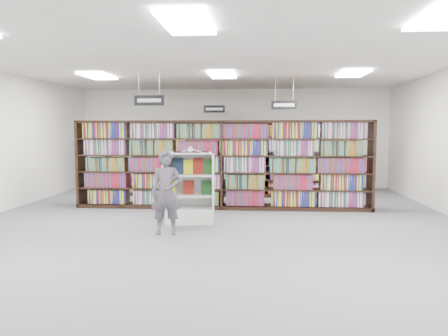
# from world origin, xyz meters

# --- Properties ---
(floor) EXTENTS (12.00, 12.00, 0.00)m
(floor) POSITION_xyz_m (0.00, 0.00, 0.00)
(floor) COLOR #5A5B60
(floor) RESTS_ON ground
(ceiling) EXTENTS (10.00, 12.00, 0.10)m
(ceiling) POSITION_xyz_m (0.00, 0.00, 3.20)
(ceiling) COLOR silver
(ceiling) RESTS_ON wall_back
(wall_back) EXTENTS (10.00, 0.10, 3.20)m
(wall_back) POSITION_xyz_m (0.00, 6.00, 1.60)
(wall_back) COLOR white
(wall_back) RESTS_ON ground
(wall_front) EXTENTS (10.00, 0.10, 3.20)m
(wall_front) POSITION_xyz_m (0.00, -6.00, 1.60)
(wall_front) COLOR white
(wall_front) RESTS_ON ground
(bookshelf_row_near) EXTENTS (7.00, 0.60, 2.10)m
(bookshelf_row_near) POSITION_xyz_m (0.00, 2.00, 1.05)
(bookshelf_row_near) COLOR black
(bookshelf_row_near) RESTS_ON floor
(bookshelf_row_mid) EXTENTS (7.00, 0.60, 2.10)m
(bookshelf_row_mid) POSITION_xyz_m (0.00, 4.00, 1.05)
(bookshelf_row_mid) COLOR black
(bookshelf_row_mid) RESTS_ON floor
(bookshelf_row_far) EXTENTS (7.00, 0.60, 2.10)m
(bookshelf_row_far) POSITION_xyz_m (0.00, 5.70, 1.05)
(bookshelf_row_far) COLOR black
(bookshelf_row_far) RESTS_ON floor
(aisle_sign_left) EXTENTS (0.65, 0.02, 0.80)m
(aisle_sign_left) POSITION_xyz_m (-1.50, 1.00, 2.53)
(aisle_sign_left) COLOR #B2B2B7
(aisle_sign_left) RESTS_ON ceiling
(aisle_sign_right) EXTENTS (0.65, 0.02, 0.80)m
(aisle_sign_right) POSITION_xyz_m (1.50, 3.00, 2.53)
(aisle_sign_right) COLOR #B2B2B7
(aisle_sign_right) RESTS_ON ceiling
(aisle_sign_center) EXTENTS (0.65, 0.02, 0.80)m
(aisle_sign_center) POSITION_xyz_m (-0.50, 5.00, 2.53)
(aisle_sign_center) COLOR #B2B2B7
(aisle_sign_center) RESTS_ON ceiling
(troffer_front_center) EXTENTS (0.60, 1.20, 0.04)m
(troffer_front_center) POSITION_xyz_m (0.00, -3.00, 3.16)
(troffer_front_center) COLOR white
(troffer_front_center) RESTS_ON ceiling
(troffer_front_right) EXTENTS (0.60, 1.20, 0.04)m
(troffer_front_right) POSITION_xyz_m (3.00, -3.00, 3.16)
(troffer_front_right) COLOR white
(troffer_front_right) RESTS_ON ceiling
(troffer_back_left) EXTENTS (0.60, 1.20, 0.04)m
(troffer_back_left) POSITION_xyz_m (-3.00, 2.00, 3.16)
(troffer_back_left) COLOR white
(troffer_back_left) RESTS_ON ceiling
(troffer_back_center) EXTENTS (0.60, 1.20, 0.04)m
(troffer_back_center) POSITION_xyz_m (0.00, 2.00, 3.16)
(troffer_back_center) COLOR white
(troffer_back_center) RESTS_ON ceiling
(troffer_back_right) EXTENTS (0.60, 1.20, 0.04)m
(troffer_back_right) POSITION_xyz_m (3.00, 2.00, 3.16)
(troffer_back_right) COLOR white
(troffer_back_right) RESTS_ON ceiling
(endcap_display) EXTENTS (1.08, 0.64, 1.43)m
(endcap_display) POSITION_xyz_m (-0.54, 0.31, 0.48)
(endcap_display) COLOR silver
(endcap_display) RESTS_ON floor
(open_book) EXTENTS (0.74, 0.50, 0.13)m
(open_book) POSITION_xyz_m (-0.48, 0.28, 1.46)
(open_book) COLOR black
(open_book) RESTS_ON endcap_display
(shopper) EXTENTS (0.58, 0.42, 1.51)m
(shopper) POSITION_xyz_m (-0.78, -0.70, 0.75)
(shopper) COLOR #4A454F
(shopper) RESTS_ON floor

